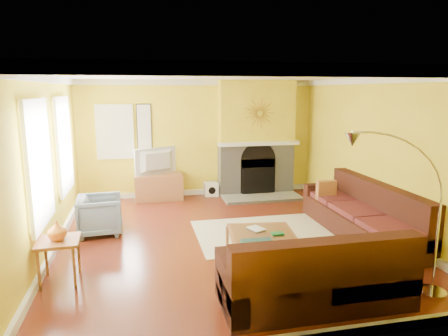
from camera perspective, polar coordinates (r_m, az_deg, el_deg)
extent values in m
cube|color=maroon|center=(6.88, 0.27, -10.06)|extent=(5.50, 6.00, 0.02)
cube|color=white|center=(6.42, 0.30, 13.22)|extent=(5.50, 6.00, 0.02)
cube|color=yellow|center=(9.44, -3.64, 4.24)|extent=(5.50, 0.02, 2.70)
cube|color=yellow|center=(3.71, 10.38, -6.67)|extent=(5.50, 0.02, 2.70)
cube|color=yellow|center=(6.51, -24.16, 0.20)|extent=(0.02, 6.00, 2.70)
cube|color=yellow|center=(7.59, 21.10, 1.85)|extent=(0.02, 6.00, 2.70)
cube|color=white|center=(7.75, -22.02, 3.07)|extent=(0.06, 1.22, 1.72)
cube|color=white|center=(5.90, -25.07, 0.57)|extent=(0.06, 1.22, 1.72)
cube|color=white|center=(9.29, -15.33, 5.00)|extent=(0.82, 0.06, 1.22)
cube|color=white|center=(9.28, -11.32, 5.48)|extent=(0.34, 0.04, 1.14)
cube|color=white|center=(9.32, 5.03, 3.51)|extent=(1.92, 0.22, 0.08)
cube|color=gray|center=(9.27, 5.47, -4.24)|extent=(1.80, 0.70, 0.06)
cube|color=beige|center=(7.11, 5.94, -9.24)|extent=(2.40, 1.80, 0.02)
cube|color=#9A5F38|center=(9.24, -9.29, -2.70)|extent=(1.07, 0.48, 0.59)
imported|color=black|center=(9.11, -9.40, 0.94)|extent=(0.99, 0.59, 0.60)
cube|color=white|center=(9.51, -1.89, -3.00)|extent=(0.32, 0.32, 0.32)
imported|color=slate|center=(7.30, -17.27, -6.41)|extent=(0.78, 0.76, 0.68)
imported|color=orange|center=(5.59, -22.75, -8.23)|extent=(0.32, 0.32, 0.25)
imported|color=white|center=(6.10, 3.85, -8.85)|extent=(0.28, 0.32, 0.03)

